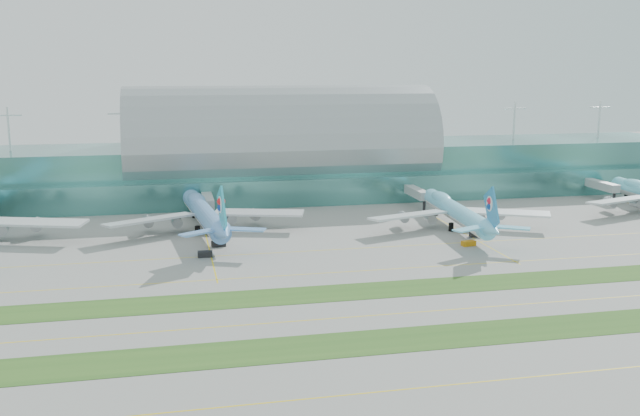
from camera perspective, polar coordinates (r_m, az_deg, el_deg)
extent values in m
plane|color=gray|center=(162.19, 4.11, -6.84)|extent=(700.00, 700.00, 0.00)
cube|color=#3D7A75|center=(284.20, -3.18, 3.08)|extent=(340.00, 42.00, 20.00)
cube|color=#3D7A75|center=(261.59, -2.34, 1.27)|extent=(340.00, 8.00, 10.00)
ellipsoid|color=#9EA5A8|center=(282.96, -3.20, 5.08)|extent=(340.00, 46.20, 16.17)
cylinder|color=white|center=(282.22, -3.22, 6.70)|extent=(0.80, 0.80, 16.00)
cube|color=#B2B7B7|center=(247.35, -9.00, 0.68)|extent=(3.50, 22.00, 3.00)
cylinder|color=black|center=(238.22, -8.84, -0.58)|extent=(1.00, 1.00, 4.00)
cube|color=#B2B7B7|center=(262.08, 7.60, 1.31)|extent=(3.50, 22.00, 3.00)
cylinder|color=black|center=(253.48, 8.33, 0.15)|extent=(1.00, 1.00, 4.00)
cube|color=#B2B7B7|center=(295.70, 21.43, 1.75)|extent=(3.50, 22.00, 3.00)
cylinder|color=black|center=(288.11, 22.46, 0.74)|extent=(1.00, 1.00, 4.00)
cube|color=#2D591E|center=(137.12, 7.41, -10.33)|extent=(420.00, 12.00, 0.08)
cube|color=#2D591E|center=(164.01, 3.91, -6.61)|extent=(420.00, 12.00, 0.08)
cube|color=yellow|center=(120.03, 10.67, -13.71)|extent=(420.00, 0.35, 0.01)
cube|color=yellow|center=(149.53, 5.61, -8.45)|extent=(420.00, 0.35, 0.01)
cube|color=yellow|center=(178.76, 2.50, -5.09)|extent=(420.00, 0.35, 0.01)
cube|color=yellow|center=(199.36, 0.91, -3.36)|extent=(420.00, 0.35, 0.01)
cube|color=silver|center=(223.13, -21.91, -1.08)|extent=(31.35, 16.71, 1.24)
cylinder|color=#999CA1|center=(229.43, -22.87, -1.37)|extent=(3.83, 5.81, 3.45)
cylinder|color=#6499DC|center=(222.61, -9.23, -0.46)|extent=(11.77, 58.07, 5.78)
ellipsoid|color=#6499DC|center=(238.03, -9.85, 0.67)|extent=(7.29, 18.04, 4.12)
cone|color=#6499DC|center=(252.88, -10.34, 0.91)|extent=(6.23, 5.24, 5.78)
cone|color=#6499DC|center=(190.93, -7.71, -2.02)|extent=(6.33, 8.91, 5.49)
cube|color=silver|center=(219.02, -13.49, -0.91)|extent=(27.99, 19.32, 1.14)
cylinder|color=gray|center=(224.67, -12.51, -1.08)|extent=(3.69, 5.43, 3.17)
cube|color=silver|center=(223.99, -4.91, -0.38)|extent=(28.81, 14.46, 1.14)
cylinder|color=gray|center=(228.32, -6.22, -0.68)|extent=(3.69, 5.43, 3.17)
cube|color=#30BAD7|center=(191.48, -7.85, -0.18)|extent=(1.83, 12.24, 13.44)
cylinder|color=white|center=(192.11, -7.91, 0.28)|extent=(1.30, 4.54, 4.47)
cylinder|color=black|center=(244.76, -10.01, -0.45)|extent=(1.68, 1.68, 2.80)
cylinder|color=black|center=(219.51, -9.76, -1.78)|extent=(1.68, 1.68, 2.80)
cylinder|color=black|center=(220.35, -8.33, -1.69)|extent=(1.68, 1.68, 2.80)
cylinder|color=#70D4F8|center=(228.36, 10.84, -0.29)|extent=(9.44, 55.06, 5.48)
ellipsoid|color=#70D4F8|center=(242.38, 9.69, 0.77)|extent=(6.40, 17.00, 3.91)
cone|color=#70D4F8|center=(255.97, 8.73, 1.01)|extent=(5.79, 4.81, 5.48)
cone|color=#70D4F8|center=(199.77, 13.67, -1.75)|extent=(5.77, 8.31, 5.21)
cube|color=white|center=(222.19, 7.09, -0.59)|extent=(27.28, 14.46, 1.08)
cylinder|color=#9C9EA5|center=(228.11, 7.73, -0.77)|extent=(3.35, 5.07, 3.01)
cube|color=white|center=(232.39, 14.69, -0.35)|extent=(26.74, 17.67, 1.08)
cylinder|color=#9C9EA5|center=(235.61, 13.33, -0.59)|extent=(3.35, 5.07, 3.01)
cube|color=#2C86C4|center=(200.24, 13.56, -0.08)|extent=(1.37, 11.63, 12.74)
cylinder|color=white|center=(200.79, 13.49, 0.34)|extent=(1.10, 4.29, 4.24)
cylinder|color=black|center=(248.56, 9.27, -0.26)|extent=(1.59, 1.59, 2.65)
cylinder|color=black|center=(225.08, 10.45, -1.50)|extent=(1.59, 1.59, 2.65)
cylinder|color=black|center=(226.80, 11.72, -1.46)|extent=(1.59, 1.59, 2.65)
ellipsoid|color=#6AD5EA|center=(288.83, 23.98, 1.68)|extent=(6.65, 17.60, 4.04)
cone|color=#6AD5EA|center=(301.45, 22.50, 1.86)|extent=(6.00, 4.98, 5.67)
cube|color=silver|center=(265.72, 22.91, 0.59)|extent=(28.24, 14.93, 1.12)
cylinder|color=#9B9FA4|center=(272.31, 23.10, 0.40)|extent=(3.47, 5.25, 3.11)
cylinder|color=black|center=(294.50, 23.31, 0.76)|extent=(1.65, 1.65, 2.74)
cube|color=black|center=(194.14, -9.18, -3.66)|extent=(4.02, 2.23, 1.62)
cube|color=black|center=(204.82, -8.12, -2.84)|extent=(4.19, 2.54, 1.61)
cube|color=#C0750B|center=(207.97, 11.79, -2.78)|extent=(4.20, 2.66, 1.43)
cube|color=black|center=(219.10, 12.37, -2.06)|extent=(3.85, 2.03, 1.64)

